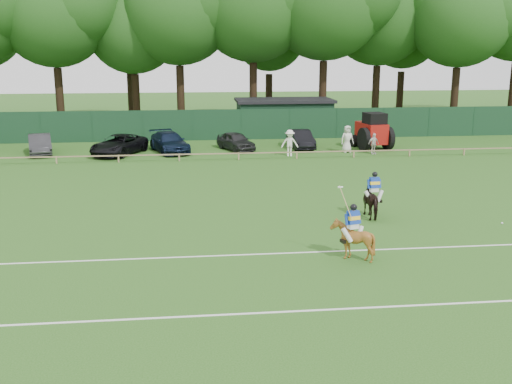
{
  "coord_description": "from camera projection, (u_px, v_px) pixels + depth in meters",
  "views": [
    {
      "loc": [
        -2.29,
        -21.84,
        7.5
      ],
      "look_at": [
        0.5,
        3.0,
        1.4
      ],
      "focal_mm": 42.0,
      "sensor_mm": 36.0,
      "label": 1
    }
  ],
  "objects": [
    {
      "name": "tractor",
      "position": [
        372.0,
        132.0,
        44.62
      ],
      "size": [
        2.65,
        3.55,
        2.73
      ],
      "rotation": [
        0.0,
        0.0,
        0.16
      ],
      "color": "#9A120E",
      "rests_on": "ground"
    },
    {
      "name": "hatch_grey",
      "position": [
        236.0,
        141.0,
        44.28
      ],
      "size": [
        3.01,
        4.22,
        1.33
      ],
      "primitive_type": "imported",
      "rotation": [
        0.0,
        0.0,
        0.41
      ],
      "color": "#29282B",
      "rests_on": "ground"
    },
    {
      "name": "suv_black",
      "position": [
        119.0,
        145.0,
        42.41
      ],
      "size": [
        4.22,
        5.57,
        1.41
      ],
      "primitive_type": "imported",
      "rotation": [
        0.0,
        0.0,
        -0.43
      ],
      "color": "black",
      "rests_on": "ground"
    },
    {
      "name": "polo_ball",
      "position": [
        502.0,
        223.0,
        25.92
      ],
      "size": [
        0.09,
        0.09,
        0.09
      ],
      "primitive_type": "sphere",
      "color": "silver",
      "rests_on": "ground"
    },
    {
      "name": "ground",
      "position": [
        252.0,
        246.0,
        23.11
      ],
      "size": [
        160.0,
        160.0,
        0.0
      ],
      "primitive_type": "plane",
      "color": "#1E4C14",
      "rests_on": "ground"
    },
    {
      "name": "tree_row",
      "position": [
        234.0,
        127.0,
        57.12
      ],
      "size": [
        96.0,
        12.0,
        21.0
      ],
      "primitive_type": null,
      "color": "#26561C",
      "rests_on": "ground"
    },
    {
      "name": "spectator_mid",
      "position": [
        374.0,
        144.0,
        42.61
      ],
      "size": [
        0.95,
        0.63,
        1.49
      ],
      "primitive_type": "imported",
      "rotation": [
        0.0,
        0.0,
        0.34
      ],
      "color": "beige",
      "rests_on": "ground"
    },
    {
      "name": "spectator_left",
      "position": [
        290.0,
        143.0,
        41.77
      ],
      "size": [
        1.21,
        0.71,
        1.85
      ],
      "primitive_type": "imported",
      "rotation": [
        0.0,
        0.0,
        -0.02
      ],
      "color": "white",
      "rests_on": "ground"
    },
    {
      "name": "rider_dark",
      "position": [
        374.0,
        186.0,
        26.61
      ],
      "size": [
        0.94,
        0.39,
        1.41
      ],
      "rotation": [
        0.0,
        0.0,
        3.2
      ],
      "color": "silver",
      "rests_on": "ground"
    },
    {
      "name": "sedan_grey",
      "position": [
        40.0,
        144.0,
        42.61
      ],
      "size": [
        2.51,
        4.53,
        1.41
      ],
      "primitive_type": "imported",
      "rotation": [
        0.0,
        0.0,
        0.25
      ],
      "color": "#313134",
      "rests_on": "ground"
    },
    {
      "name": "pitch_rail",
      "position": [
        224.0,
        154.0,
        40.38
      ],
      "size": [
        62.1,
        0.1,
        0.5
      ],
      "color": "#997F5B",
      "rests_on": "ground"
    },
    {
      "name": "spectator_right",
      "position": [
        347.0,
        139.0,
        43.23
      ],
      "size": [
        1.04,
        0.75,
        1.95
      ],
      "primitive_type": "imported",
      "rotation": [
        0.0,
        0.0,
        0.15
      ],
      "color": "silver",
      "rests_on": "ground"
    },
    {
      "name": "pitch_lines",
      "position": [
        263.0,
        280.0,
        19.73
      ],
      "size": [
        60.0,
        5.1,
        0.01
      ],
      "color": "silver",
      "rests_on": "ground"
    },
    {
      "name": "estate_black",
      "position": [
        301.0,
        139.0,
        45.09
      ],
      "size": [
        1.62,
        4.22,
        1.37
      ],
      "primitive_type": "imported",
      "rotation": [
        0.0,
        0.0,
        0.04
      ],
      "color": "black",
      "rests_on": "ground"
    },
    {
      "name": "perimeter_fence",
      "position": [
        217.0,
        125.0,
        48.88
      ],
      "size": [
        92.08,
        0.08,
        2.5
      ],
      "color": "#14351E",
      "rests_on": "ground"
    },
    {
      "name": "rider_chestnut",
      "position": [
        353.0,
        221.0,
        21.33
      ],
      "size": [
        0.98,
        0.51,
        2.05
      ],
      "rotation": [
        0.0,
        0.0,
        3.42
      ],
      "color": "silver",
      "rests_on": "ground"
    },
    {
      "name": "horse_chestnut",
      "position": [
        352.0,
        240.0,
        21.51
      ],
      "size": [
        1.5,
        1.6,
        1.47
      ],
      "primitive_type": "imported",
      "rotation": [
        0.0,
        0.0,
        3.42
      ],
      "color": "brown",
      "rests_on": "ground"
    },
    {
      "name": "horse_dark",
      "position": [
        374.0,
        201.0,
        26.79
      ],
      "size": [
        0.91,
        1.83,
        1.51
      ],
      "primitive_type": "imported",
      "rotation": [
        0.0,
        0.0,
        3.2
      ],
      "color": "black",
      "rests_on": "ground"
    },
    {
      "name": "utility_shed",
      "position": [
        284.0,
        116.0,
        52.36
      ],
      "size": [
        8.4,
        4.4,
        3.04
      ],
      "color": "#14331E",
      "rests_on": "ground"
    },
    {
      "name": "sedan_navy",
      "position": [
        169.0,
        142.0,
        43.44
      ],
      "size": [
        3.43,
        5.31,
        1.43
      ],
      "primitive_type": "imported",
      "rotation": [
        0.0,
        0.0,
        0.32
      ],
      "color": "black",
      "rests_on": "ground"
    }
  ]
}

